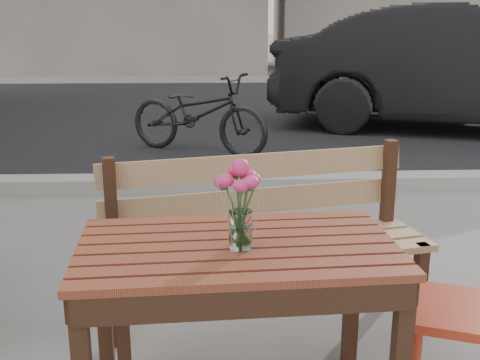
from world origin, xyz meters
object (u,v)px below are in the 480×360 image
object	(u,v)px
parked_car	(466,68)
main_table	(237,274)
main_vase	(241,193)
bicycle	(198,113)

from	to	relation	value
parked_car	main_table	bearing A→B (deg)	168.86
main_table	main_vase	xyz separation A→B (m)	(0.01, -0.04, 0.31)
main_vase	parked_car	world-z (taller)	parked_car
main_vase	bicycle	bearing A→B (deg)	93.59
bicycle	parked_car	bearing A→B (deg)	-41.74
main_table	parked_car	distance (m)	6.38
main_vase	bicycle	xyz separation A→B (m)	(-0.28, 4.43, -0.46)
main_table	bicycle	bearing A→B (deg)	89.61
bicycle	main_table	bearing A→B (deg)	-148.04
main_table	main_vase	distance (m)	0.31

